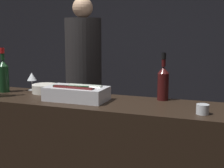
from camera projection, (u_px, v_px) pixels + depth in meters
wall_back_chalkboard at (172, 35)px, 4.23m from camera, size 6.40×0.06×2.80m
ice_bin_with_bottles at (77, 93)px, 2.16m from camera, size 0.42×0.23×0.11m
bowl_white at (45, 88)px, 2.42m from camera, size 0.20×0.20×0.07m
wine_glass at (32, 77)px, 2.52m from camera, size 0.08×0.08×0.14m
candle_votive at (203, 109)px, 1.80m from camera, size 0.07×0.07×0.06m
red_wine_bottle_burgundy at (4, 75)px, 2.44m from camera, size 0.08×0.08×0.35m
red_wine_bottle_black_foil at (163, 82)px, 2.15m from camera, size 0.08×0.08×0.33m
person_blond_tee at (84, 74)px, 3.30m from camera, size 0.38×0.38×1.79m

